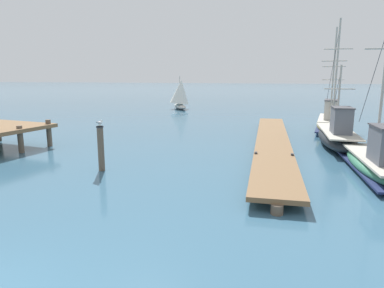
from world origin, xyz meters
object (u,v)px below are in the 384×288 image
Objects in this scene: fishing_boat_1 at (337,135)px; perched_seagull at (99,122)px; fishing_boat_0 at (379,161)px; mooring_piling at (101,148)px; distant_sailboat at (180,94)px; fishing_boat_2 at (330,121)px.

perched_seagull is at bearing -140.65° from fishing_boat_1.
fishing_boat_0 is 0.76× the size of fishing_boat_1.
distant_sailboat is (-5.74, 27.38, 0.82)m from mooring_piling.
fishing_boat_2 reaches higher than distant_sailboat.
fishing_boat_1 is 13.08m from perched_seagull.
fishing_boat_1 reaches higher than fishing_boat_0.
fishing_boat_1 is 5.98m from fishing_boat_2.
fishing_boat_0 is at bearing -55.81° from distant_sailboat.
fishing_boat_1 is at bearing -50.46° from distant_sailboat.
distant_sailboat is at bearing 129.54° from fishing_boat_1.
distant_sailboat reaches higher than mooring_piling.
perched_seagull is 0.08× the size of distant_sailboat.
fishing_boat_1 reaches higher than mooring_piling.
fishing_boat_2 is (-0.88, 11.56, 0.12)m from fishing_boat_0.
fishing_boat_1 reaches higher than fishing_boat_2.
mooring_piling is at bearing -78.16° from distant_sailboat.
fishing_boat_2 is 1.55× the size of distant_sailboat.
fishing_boat_2 is at bearing 54.42° from perched_seagull.
distant_sailboat reaches higher than perched_seagull.
fishing_boat_1 reaches higher than perched_seagull.
fishing_boat_2 is 17.49m from mooring_piling.
perched_seagull is at bearing -125.58° from fishing_boat_2.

